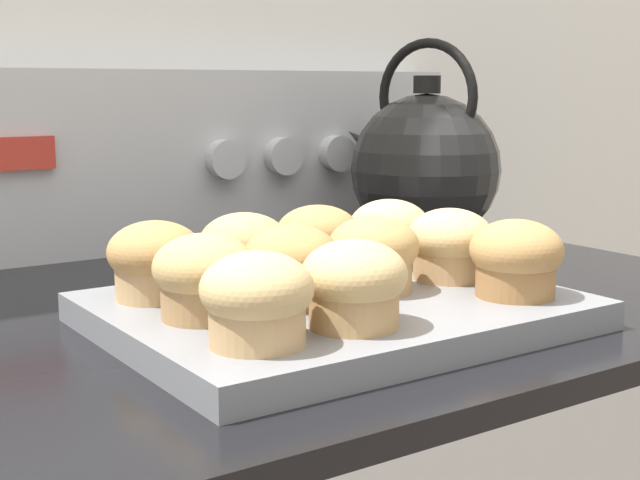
# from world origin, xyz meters

# --- Properties ---
(wall_back) EXTENTS (8.00, 0.05, 2.40)m
(wall_back) POSITION_xyz_m (0.00, 0.65, 1.20)
(wall_back) COLOR silver
(wall_back) RESTS_ON ground_plane
(control_panel) EXTENTS (0.77, 0.07, 0.20)m
(control_panel) POSITION_xyz_m (0.00, 0.59, 1.04)
(control_panel) COLOR #B7BABF
(control_panel) RESTS_ON stove_range
(muffin_pan) EXTENTS (0.34, 0.27, 0.02)m
(muffin_pan) POSITION_xyz_m (-0.04, 0.21, 0.95)
(muffin_pan) COLOR slate
(muffin_pan) RESTS_ON stove_range
(muffin_r0_c0) EXTENTS (0.07, 0.07, 0.06)m
(muffin_r0_c0) POSITION_xyz_m (-0.15, 0.13, 0.99)
(muffin_r0_c0) COLOR tan
(muffin_r0_c0) RESTS_ON muffin_pan
(muffin_r0_c1) EXTENTS (0.07, 0.07, 0.06)m
(muffin_r0_c1) POSITION_xyz_m (-0.08, 0.13, 0.99)
(muffin_r0_c1) COLOR tan
(muffin_r0_c1) RESTS_ON muffin_pan
(muffin_r0_c3) EXTENTS (0.07, 0.07, 0.06)m
(muffin_r0_c3) POSITION_xyz_m (0.08, 0.13, 0.99)
(muffin_r0_c3) COLOR olive
(muffin_r0_c3) RESTS_ON muffin_pan
(muffin_r1_c0) EXTENTS (0.07, 0.07, 0.06)m
(muffin_r1_c0) POSITION_xyz_m (-0.15, 0.21, 0.99)
(muffin_r1_c0) COLOR #A37A4C
(muffin_r1_c0) RESTS_ON muffin_pan
(muffin_r1_c1) EXTENTS (0.07, 0.07, 0.06)m
(muffin_r1_c1) POSITION_xyz_m (-0.08, 0.21, 0.99)
(muffin_r1_c1) COLOR olive
(muffin_r1_c1) RESTS_ON muffin_pan
(muffin_r1_c2) EXTENTS (0.07, 0.07, 0.06)m
(muffin_r1_c2) POSITION_xyz_m (-0.00, 0.21, 0.99)
(muffin_r1_c2) COLOR tan
(muffin_r1_c2) RESTS_ON muffin_pan
(muffin_r1_c3) EXTENTS (0.07, 0.07, 0.06)m
(muffin_r1_c3) POSITION_xyz_m (0.08, 0.21, 0.99)
(muffin_r1_c3) COLOR tan
(muffin_r1_c3) RESTS_ON muffin_pan
(muffin_r2_c0) EXTENTS (0.07, 0.07, 0.06)m
(muffin_r2_c0) POSITION_xyz_m (-0.15, 0.28, 0.99)
(muffin_r2_c0) COLOR tan
(muffin_r2_c0) RESTS_ON muffin_pan
(muffin_r2_c1) EXTENTS (0.07, 0.07, 0.06)m
(muffin_r2_c1) POSITION_xyz_m (-0.07, 0.28, 0.99)
(muffin_r2_c1) COLOR #A37A4C
(muffin_r2_c1) RESTS_ON muffin_pan
(muffin_r2_c2) EXTENTS (0.07, 0.07, 0.06)m
(muffin_r2_c2) POSITION_xyz_m (0.00, 0.29, 0.99)
(muffin_r2_c2) COLOR #A37A4C
(muffin_r2_c2) RESTS_ON muffin_pan
(muffin_r2_c3) EXTENTS (0.07, 0.07, 0.06)m
(muffin_r2_c3) POSITION_xyz_m (0.07, 0.28, 0.99)
(muffin_r2_c3) COLOR tan
(muffin_r2_c3) RESTS_ON muffin_pan
(tea_kettle) EXTENTS (0.17, 0.21, 0.23)m
(tea_kettle) POSITION_xyz_m (0.26, 0.45, 1.03)
(tea_kettle) COLOR black
(tea_kettle) RESTS_ON stove_range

